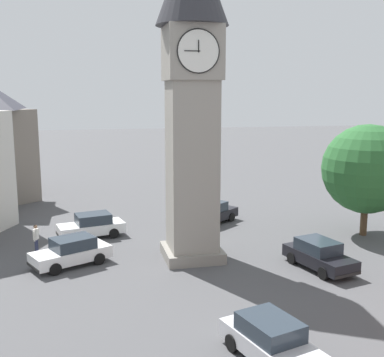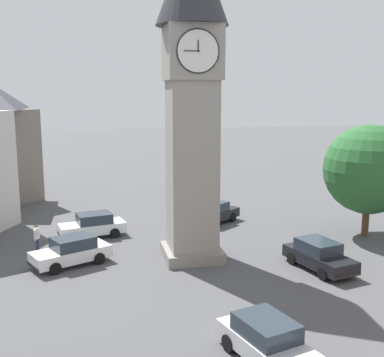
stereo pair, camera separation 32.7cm
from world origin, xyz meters
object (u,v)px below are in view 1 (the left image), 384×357
car_silver_kerb (272,341)px  clock_tower (192,69)px  car_red_corner (212,213)px  car_black_far (71,252)px  car_blue_kerb (92,226)px  car_white_side (319,255)px  pedestrian (36,236)px  tree (367,169)px

car_silver_kerb → clock_tower: bearing=-88.2°
car_red_corner → car_black_far: (9.48, 6.50, 0.00)m
car_silver_kerb → car_black_far: same height
car_blue_kerb → car_silver_kerb: 17.01m
clock_tower → car_white_side: size_ratio=4.02×
car_red_corner → pedestrian: bearing=19.2°
clock_tower → car_blue_kerb: size_ratio=4.03×
car_red_corner → car_silver_kerb: bearing=81.6°
car_blue_kerb → car_red_corner: size_ratio=1.02×
pedestrian → tree: size_ratio=0.24×
clock_tower → car_black_far: size_ratio=3.99×
car_blue_kerb → tree: tree is taller
clock_tower → pedestrian: size_ratio=10.49×
clock_tower → tree: clock_tower is taller
car_silver_kerb → car_red_corner: same height
car_blue_kerb → car_silver_kerb: size_ratio=0.99×
car_blue_kerb → car_red_corner: 8.48m
clock_tower → car_red_corner: bearing=-113.6°
car_red_corner → car_white_side: bearing=107.8°
car_blue_kerb → car_white_side: (-11.49, 8.30, 0.00)m
car_red_corner → car_black_far: same height
car_silver_kerb → car_red_corner: (-2.60, -17.57, 0.00)m
car_black_far → tree: tree is taller
car_red_corner → pedestrian: pedestrian is taller
car_blue_kerb → car_red_corner: bearing=-169.4°
clock_tower → car_silver_kerb: clock_tower is taller
clock_tower → pedestrian: (8.55, -2.75, -9.31)m
car_white_side → car_black_far: 13.07m
car_blue_kerb → pedestrian: 4.00m
car_white_side → car_red_corner: bearing=-72.2°
car_blue_kerb → car_white_side: 14.18m
car_black_far → car_silver_kerb: bearing=121.9°
car_blue_kerb → tree: 17.89m
car_silver_kerb → car_white_side: (-5.76, -7.72, 0.00)m
car_blue_kerb → car_white_side: bearing=144.2°
car_white_side → car_black_far: (12.64, -3.35, 0.00)m
car_red_corner → car_white_side: size_ratio=0.97×
car_white_side → car_black_far: size_ratio=0.99×
car_silver_kerb → car_black_far: size_ratio=1.00×
car_white_side → car_black_far: same height
car_blue_kerb → car_red_corner: (-8.33, -1.56, 0.00)m
pedestrian → car_black_far: bearing=128.8°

